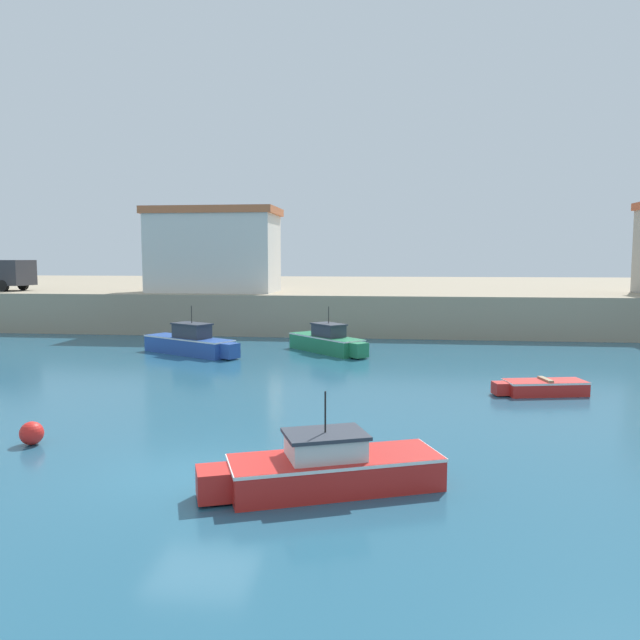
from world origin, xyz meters
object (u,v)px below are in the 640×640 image
motorboat_green_1 (328,342)px  harbor_shed_near_wharf (214,250)px  dinghy_red_0 (542,387)px  motorboat_red_3 (328,468)px  truck_on_quay (2,274)px  mooring_buoy (32,433)px  motorboat_blue_2 (191,343)px

motorboat_green_1 → harbor_shed_near_wharf: harbor_shed_near_wharf is taller
dinghy_red_0 → motorboat_red_3: bearing=-123.5°
harbor_shed_near_wharf → truck_on_quay: 15.71m
motorboat_red_3 → mooring_buoy: size_ratio=8.50×
motorboat_red_3 → truck_on_quay: size_ratio=1.17×
mooring_buoy → harbor_shed_near_wharf: bearing=95.9°
motorboat_red_3 → harbor_shed_near_wharf: harbor_shed_near_wharf is taller
harbor_shed_near_wharf → motorboat_green_1: bearing=-47.0°
motorboat_blue_2 → motorboat_red_3: 20.31m
motorboat_red_3 → motorboat_blue_2: bearing=116.7°
dinghy_red_0 → motorboat_red_3: (-6.84, -10.32, 0.19)m
motorboat_red_3 → mooring_buoy: bearing=164.5°
motorboat_blue_2 → dinghy_red_0: bearing=-26.1°
motorboat_blue_2 → mooring_buoy: (0.87, -15.85, -0.29)m
dinghy_red_0 → harbor_shed_near_wharf: size_ratio=0.39×
harbor_shed_near_wharf → motorboat_red_3: bearing=-69.3°
motorboat_green_1 → truck_on_quay: bearing=159.3°
motorboat_green_1 → motorboat_red_3: motorboat_green_1 is taller
motorboat_green_1 → mooring_buoy: bearing=-109.6°
motorboat_blue_2 → motorboat_green_1: bearing=11.9°
motorboat_blue_2 → motorboat_red_3: size_ratio=1.10×
motorboat_red_3 → motorboat_green_1: bearing=96.1°
mooring_buoy → truck_on_quay: 32.55m
harbor_shed_near_wharf → dinghy_red_0: bearing=-46.6°
mooring_buoy → harbor_shed_near_wharf: (-2.80, 26.95, 5.25)m
motorboat_green_1 → truck_on_quay: (-24.58, 9.28, 3.29)m
dinghy_red_0 → mooring_buoy: (-15.10, -8.03, 0.03)m
mooring_buoy → motorboat_green_1: bearing=70.4°
motorboat_green_1 → motorboat_red_3: size_ratio=0.90×
dinghy_red_0 → motorboat_red_3: 12.38m
dinghy_red_0 → truck_on_quay: size_ratio=0.77×
mooring_buoy → harbor_shed_near_wharf: size_ratio=0.07×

